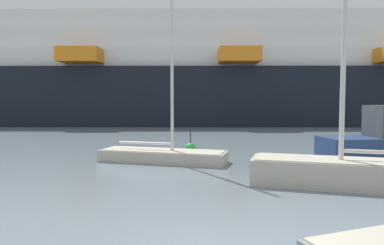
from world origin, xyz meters
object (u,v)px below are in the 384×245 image
channel_buoy_0 (190,148)px  cruise_ship (101,76)px  sailboat_1 (163,152)px  sailboat_0 (358,170)px

channel_buoy_0 → cruise_ship: bearing=111.5°
sailboat_1 → cruise_ship: (-9.78, 31.45, 5.73)m
sailboat_0 → sailboat_1: size_ratio=1.09×
sailboat_0 → channel_buoy_0: size_ratio=9.28×
sailboat_0 → channel_buoy_0: bearing=-37.7°
sailboat_0 → cruise_ship: size_ratio=0.10×
sailboat_0 → sailboat_1: sailboat_0 is taller
sailboat_1 → channel_buoy_0: bearing=82.1°
cruise_ship → sailboat_1: bearing=-70.1°
sailboat_1 → channel_buoy_0: (1.45, 2.99, -0.19)m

